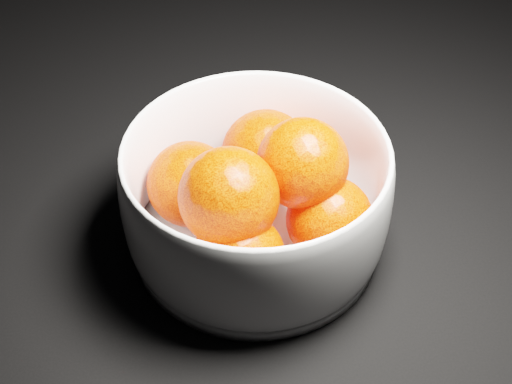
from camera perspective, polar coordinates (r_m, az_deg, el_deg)
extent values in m
cylinder|color=white|center=(0.66, 0.00, -3.60)|extent=(0.22, 0.22, 0.01)
sphere|color=#FF3007|center=(0.68, 0.79, 3.08)|extent=(0.08, 0.08, 0.08)
sphere|color=#FF3007|center=(0.65, -5.27, 0.63)|extent=(0.08, 0.08, 0.08)
sphere|color=#FF3007|center=(0.59, -1.38, -5.31)|extent=(0.08, 0.08, 0.08)
sphere|color=#FF3007|center=(0.62, 5.90, -2.20)|extent=(0.08, 0.08, 0.08)
sphere|color=#FF3007|center=(0.57, -2.19, -0.41)|extent=(0.08, 0.08, 0.08)
sphere|color=#FF3007|center=(0.60, 3.75, 2.30)|extent=(0.08, 0.08, 0.08)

